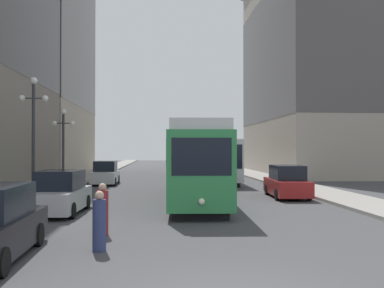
% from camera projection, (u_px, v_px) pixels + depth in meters
% --- Properties ---
extents(sidewalk_left, '(3.03, 120.00, 0.15)m').
position_uv_depth(sidewalk_left, '(96.00, 174.00, 47.13)').
color(sidewalk_left, gray).
rests_on(sidewalk_left, ground).
extents(sidewalk_right, '(3.03, 120.00, 0.15)m').
position_uv_depth(sidewalk_right, '(249.00, 173.00, 48.38)').
color(sidewalk_right, gray).
rests_on(sidewalk_right, ground).
extents(streetcar, '(3.24, 14.43, 3.89)m').
position_uv_depth(streetcar, '(195.00, 161.00, 22.94)').
color(streetcar, black).
rests_on(streetcar, ground).
extents(transit_bus, '(2.85, 12.89, 3.45)m').
position_uv_depth(transit_bus, '(216.00, 158.00, 36.60)').
color(transit_bus, black).
rests_on(transit_bus, ground).
extents(parked_car_left_near, '(1.89, 4.23, 1.82)m').
position_uv_depth(parked_car_left_near, '(105.00, 174.00, 33.39)').
color(parked_car_left_near, black).
rests_on(parked_car_left_near, ground).
extents(parked_car_right_far, '(2.09, 4.68, 1.82)m').
position_uv_depth(parked_car_right_far, '(287.00, 183.00, 24.33)').
color(parked_car_right_far, black).
rests_on(parked_car_right_far, ground).
extents(parked_car_left_far, '(2.03, 4.52, 1.82)m').
position_uv_depth(parked_car_left_far, '(60.00, 194.00, 18.25)').
color(parked_car_left_far, black).
rests_on(parked_car_left_far, ground).
extents(pedestrian_crossing_near, '(0.37, 0.37, 1.64)m').
position_uv_depth(pedestrian_crossing_near, '(103.00, 211.00, 13.66)').
color(pedestrian_crossing_near, maroon).
rests_on(pedestrian_crossing_near, ground).
extents(pedestrian_crossing_far, '(0.36, 0.36, 1.60)m').
position_uv_depth(pedestrian_crossing_far, '(99.00, 223.00, 11.50)').
color(pedestrian_crossing_far, navy).
rests_on(pedestrian_crossing_far, ground).
extents(lamp_post_left_near, '(1.41, 0.36, 6.06)m').
position_uv_depth(lamp_post_left_near, '(33.00, 121.00, 20.90)').
color(lamp_post_left_near, '#333338').
rests_on(lamp_post_left_near, sidewalk_left).
extents(lamp_post_left_far, '(1.41, 0.36, 5.13)m').
position_uv_depth(lamp_post_left_far, '(63.00, 136.00, 27.32)').
color(lamp_post_left_far, '#333338').
rests_on(lamp_post_left_far, sidewalk_left).
extents(building_left_midblock, '(16.39, 20.11, 29.44)m').
position_uv_depth(building_left_midblock, '(7.00, 34.00, 46.51)').
color(building_left_midblock, '#B2A893').
rests_on(building_left_midblock, ground).
extents(building_right_corner, '(15.07, 23.66, 23.86)m').
position_uv_depth(building_right_corner, '(327.00, 64.00, 48.57)').
color(building_right_corner, '#A89E8E').
rests_on(building_right_corner, ground).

